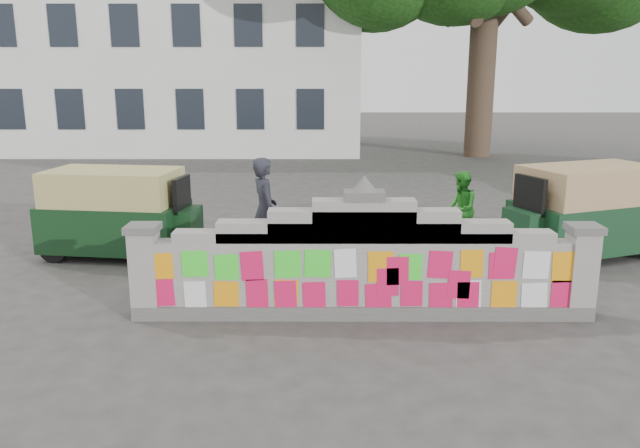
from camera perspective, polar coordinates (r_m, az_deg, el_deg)
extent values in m
plane|color=#383533|center=(8.92, 3.86, -8.40)|extent=(100.00, 100.00, 0.00)
cube|color=#4C4C49|center=(8.88, 3.87, -7.80)|extent=(6.40, 0.42, 0.20)
cube|color=gray|center=(8.71, 3.93, -4.73)|extent=(6.40, 0.32, 1.00)
cube|color=gray|center=(8.55, 3.99, -1.10)|extent=(5.20, 0.32, 0.14)
cube|color=gray|center=(8.54, 3.99, -0.65)|extent=(4.00, 0.32, 0.28)
cube|color=gray|center=(8.52, 4.00, -0.12)|extent=(2.60, 0.32, 0.44)
cube|color=gray|center=(8.50, 4.01, 0.33)|extent=(1.40, 0.32, 0.58)
cube|color=#4C4C49|center=(8.43, 4.05, 2.65)|extent=(0.55, 0.36, 0.12)
cone|color=#4C4C49|center=(8.40, 4.07, 3.72)|extent=(0.36, 0.36, 0.22)
cube|color=gray|center=(9.02, -15.64, -4.44)|extent=(0.36, 0.40, 1.24)
cube|color=#4C4C49|center=(8.85, -15.91, -0.37)|extent=(0.44, 0.44, 0.10)
cube|color=gray|center=(9.40, 22.67, -4.27)|extent=(0.36, 0.40, 1.24)
cube|color=#4C4C49|center=(9.24, 23.03, -0.36)|extent=(0.44, 0.44, 0.10)
cube|color=silver|center=(30.94, -12.28, 14.41)|extent=(16.00, 10.00, 8.00)
cylinder|color=#38281E|center=(27.07, 14.49, 12.36)|extent=(1.10, 1.10, 6.00)
imported|color=black|center=(10.56, -5.02, -1.95)|extent=(2.09, 1.37, 1.04)
imported|color=#22242B|center=(10.47, -5.06, -0.05)|extent=(0.63, 0.75, 1.76)
imported|color=green|center=(12.59, 12.74, 1.36)|extent=(0.63, 0.77, 1.50)
cube|color=black|center=(12.25, -18.16, -0.14)|extent=(2.68, 1.69, 0.84)
cube|color=tan|center=(12.10, -18.41, 3.25)|extent=(2.47, 1.61, 0.63)
cube|color=black|center=(11.74, -12.37, -0.35)|extent=(0.62, 0.80, 0.74)
cube|color=black|center=(11.61, -12.52, 2.68)|extent=(0.18, 0.74, 0.63)
cylinder|color=black|center=(11.78, -11.81, -1.86)|extent=(0.54, 0.20, 0.53)
cylinder|color=black|center=(12.28, -23.20, -2.06)|extent=(0.54, 0.20, 0.53)
cylinder|color=black|center=(13.25, -20.68, -0.76)|extent=(0.54, 0.20, 0.53)
cube|color=#11331B|center=(12.63, 23.22, -0.05)|extent=(2.97, 2.28, 0.88)
cube|color=tan|center=(12.49, 23.54, 3.38)|extent=(2.75, 2.15, 0.66)
cube|color=#11331B|center=(11.72, 18.39, -0.62)|extent=(0.79, 0.92, 0.77)
cube|color=black|center=(11.59, 18.63, 2.54)|extent=(0.36, 0.75, 0.66)
cylinder|color=black|center=(11.74, 17.85, -2.23)|extent=(0.56, 0.32, 0.55)
cylinder|color=black|center=(13.80, 24.32, -0.49)|extent=(0.56, 0.32, 0.55)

